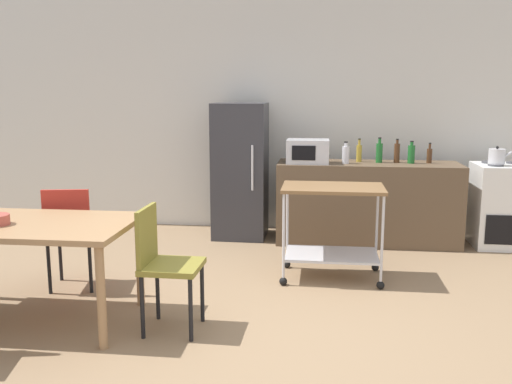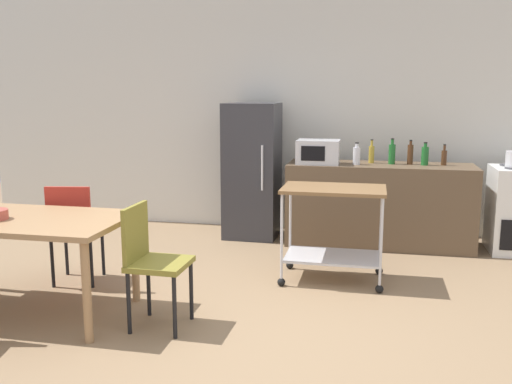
{
  "view_description": "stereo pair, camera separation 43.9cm",
  "coord_description": "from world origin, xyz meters",
  "px_view_note": "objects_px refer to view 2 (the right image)",
  "views": [
    {
      "loc": [
        0.39,
        -3.67,
        1.68
      ],
      "look_at": [
        -0.19,
        1.2,
        0.8
      ],
      "focal_mm": 39.4,
      "sensor_mm": 36.0,
      "label": 1
    },
    {
      "loc": [
        0.82,
        -3.6,
        1.68
      ],
      "look_at": [
        -0.19,
        1.2,
        0.8
      ],
      "focal_mm": 39.4,
      "sensor_mm": 36.0,
      "label": 2
    }
  ],
  "objects_px": {
    "chair_olive": "(151,257)",
    "bottle_hot_sauce": "(425,155)",
    "microwave": "(318,152)",
    "bottle_sparkling_water": "(371,154)",
    "refrigerator": "(252,171)",
    "dining_table": "(26,228)",
    "chair_red": "(74,227)",
    "bottle_soda": "(410,154)",
    "kitchen_cart": "(333,218)",
    "bottle_wine": "(357,155)",
    "bottle_soy_sauce": "(392,153)",
    "bottle_sesame_oil": "(444,157)"
  },
  "relations": [
    {
      "from": "chair_olive",
      "to": "bottle_sparkling_water",
      "type": "relative_size",
      "value": 3.41
    },
    {
      "from": "kitchen_cart",
      "to": "microwave",
      "type": "distance_m",
      "value": 1.32
    },
    {
      "from": "chair_olive",
      "to": "bottle_hot_sauce",
      "type": "relative_size",
      "value": 3.6
    },
    {
      "from": "chair_red",
      "to": "bottle_soy_sauce",
      "type": "distance_m",
      "value": 3.37
    },
    {
      "from": "bottle_wine",
      "to": "kitchen_cart",
      "type": "bearing_deg",
      "value": -97.07
    },
    {
      "from": "chair_red",
      "to": "bottle_sparkling_water",
      "type": "relative_size",
      "value": 3.41
    },
    {
      "from": "microwave",
      "to": "bottle_hot_sauce",
      "type": "relative_size",
      "value": 1.86
    },
    {
      "from": "dining_table",
      "to": "bottle_soda",
      "type": "height_order",
      "value": "bottle_soda"
    },
    {
      "from": "kitchen_cart",
      "to": "bottle_sparkling_water",
      "type": "xyz_separation_m",
      "value": [
        0.31,
        1.4,
        0.43
      ]
    },
    {
      "from": "dining_table",
      "to": "bottle_soy_sauce",
      "type": "relative_size",
      "value": 5.36
    },
    {
      "from": "chair_red",
      "to": "microwave",
      "type": "distance_m",
      "value": 2.68
    },
    {
      "from": "chair_olive",
      "to": "chair_red",
      "type": "height_order",
      "value": "same"
    },
    {
      "from": "bottle_wine",
      "to": "bottle_hot_sauce",
      "type": "relative_size",
      "value": 0.98
    },
    {
      "from": "dining_table",
      "to": "bottle_sesame_oil",
      "type": "xyz_separation_m",
      "value": [
        3.27,
        2.6,
        0.32
      ]
    },
    {
      "from": "refrigerator",
      "to": "bottle_soda",
      "type": "distance_m",
      "value": 1.78
    },
    {
      "from": "bottle_soda",
      "to": "bottle_hot_sauce",
      "type": "height_order",
      "value": "bottle_soda"
    },
    {
      "from": "bottle_wine",
      "to": "bottle_sesame_oil",
      "type": "distance_m",
      "value": 0.93
    },
    {
      "from": "chair_red",
      "to": "bottle_sesame_oil",
      "type": "bearing_deg",
      "value": -160.16
    },
    {
      "from": "chair_red",
      "to": "chair_olive",
      "type": "bearing_deg",
      "value": 134.17
    },
    {
      "from": "kitchen_cart",
      "to": "bottle_hot_sauce",
      "type": "height_order",
      "value": "bottle_hot_sauce"
    },
    {
      "from": "chair_olive",
      "to": "kitchen_cart",
      "type": "relative_size",
      "value": 0.98
    },
    {
      "from": "microwave",
      "to": "chair_red",
      "type": "bearing_deg",
      "value": -137.75
    },
    {
      "from": "dining_table",
      "to": "bottle_hot_sauce",
      "type": "xyz_separation_m",
      "value": [
        3.07,
        2.56,
        0.33
      ]
    },
    {
      "from": "chair_red",
      "to": "bottle_sesame_oil",
      "type": "height_order",
      "value": "bottle_sesame_oil"
    },
    {
      "from": "bottle_soda",
      "to": "chair_red",
      "type": "bearing_deg",
      "value": -146.68
    },
    {
      "from": "microwave",
      "to": "bottle_sparkling_water",
      "type": "relative_size",
      "value": 1.76
    },
    {
      "from": "kitchen_cart",
      "to": "bottle_sparkling_water",
      "type": "distance_m",
      "value": 1.5
    },
    {
      "from": "refrigerator",
      "to": "dining_table",
      "type": "bearing_deg",
      "value": -113.78
    },
    {
      "from": "dining_table",
      "to": "refrigerator",
      "type": "xyz_separation_m",
      "value": [
        1.16,
        2.64,
        0.1
      ]
    },
    {
      "from": "dining_table",
      "to": "bottle_wine",
      "type": "distance_m",
      "value": 3.42
    },
    {
      "from": "refrigerator",
      "to": "bottle_hot_sauce",
      "type": "bearing_deg",
      "value": -2.35
    },
    {
      "from": "chair_olive",
      "to": "bottle_soy_sauce",
      "type": "bearing_deg",
      "value": -32.2
    },
    {
      "from": "chair_red",
      "to": "microwave",
      "type": "bearing_deg",
      "value": -148.3
    },
    {
      "from": "chair_red",
      "to": "bottle_wine",
      "type": "bearing_deg",
      "value": -153.61
    },
    {
      "from": "chair_olive",
      "to": "bottle_sesame_oil",
      "type": "distance_m",
      "value": 3.51
    },
    {
      "from": "chair_olive",
      "to": "bottle_hot_sauce",
      "type": "xyz_separation_m",
      "value": [
        2.06,
        2.6,
        0.49
      ]
    },
    {
      "from": "chair_red",
      "to": "bottle_sparkling_water",
      "type": "height_order",
      "value": "bottle_sparkling_water"
    },
    {
      "from": "microwave",
      "to": "bottle_sparkling_water",
      "type": "xyz_separation_m",
      "value": [
        0.57,
        0.19,
        -0.03
      ]
    },
    {
      "from": "chair_red",
      "to": "bottle_wine",
      "type": "height_order",
      "value": "bottle_wine"
    },
    {
      "from": "microwave",
      "to": "bottle_hot_sauce",
      "type": "xyz_separation_m",
      "value": [
        1.13,
        0.12,
        -0.03
      ]
    },
    {
      "from": "bottle_sesame_oil",
      "to": "chair_olive",
      "type": "bearing_deg",
      "value": -130.66
    },
    {
      "from": "microwave",
      "to": "bottle_soy_sauce",
      "type": "bearing_deg",
      "value": 10.17
    },
    {
      "from": "bottle_sparkling_water",
      "to": "bottle_sesame_oil",
      "type": "height_order",
      "value": "bottle_sparkling_water"
    },
    {
      "from": "chair_red",
      "to": "kitchen_cart",
      "type": "height_order",
      "value": "chair_red"
    },
    {
      "from": "chair_olive",
      "to": "bottle_soda",
      "type": "bearing_deg",
      "value": -34.9
    },
    {
      "from": "dining_table",
      "to": "bottle_sparkling_water",
      "type": "relative_size",
      "value": 5.74
    },
    {
      "from": "dining_table",
      "to": "bottle_sparkling_water",
      "type": "height_order",
      "value": "bottle_sparkling_water"
    },
    {
      "from": "bottle_soy_sauce",
      "to": "bottle_hot_sauce",
      "type": "relative_size",
      "value": 1.13
    },
    {
      "from": "dining_table",
      "to": "bottle_wine",
      "type": "relative_size",
      "value": 6.21
    },
    {
      "from": "microwave",
      "to": "bottle_sparkling_water",
      "type": "height_order",
      "value": "bottle_sparkling_water"
    }
  ]
}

